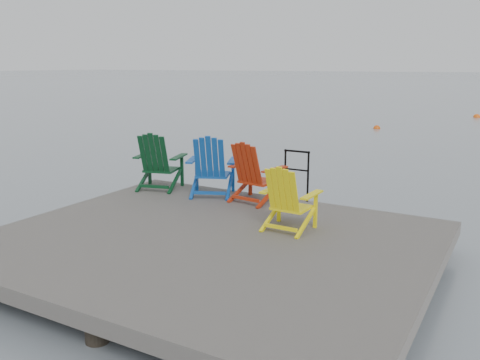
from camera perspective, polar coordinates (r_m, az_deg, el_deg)
The scene contains 9 objects.
ground at distance 7.38m, azimuth -3.36°, elevation -10.06°, with size 400.00×400.00×0.00m, color slate.
dock at distance 7.25m, azimuth -3.39°, elevation -7.53°, with size 6.00×5.00×1.40m.
handrail at distance 9.04m, azimuth 6.37°, elevation 1.10°, with size 0.48×0.04×0.90m.
chair_green at distance 9.89m, azimuth -9.17°, elevation 2.12°, with size 1.03×0.98×1.10m.
chair_blue at distance 9.29m, azimuth -3.22°, elevation 1.62°, with size 1.08×1.04×1.12m.
chair_red at distance 8.86m, azimuth 1.56°, elevation 0.91°, with size 0.93×0.88×1.07m.
chair_yellow at distance 7.37m, azimuth 5.40°, elevation -2.02°, with size 0.78×0.73×0.96m.
buoy_a at distance 24.09m, azimuth 15.11°, elevation 5.59°, with size 0.32×0.32×0.32m, color #DE500D.
buoy_b at distance 31.21m, azimuth 25.03°, elevation 6.40°, with size 0.37×0.37×0.37m, color #F25A0E.
Camera 1 is at (3.72, -5.69, 2.87)m, focal length 38.00 mm.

